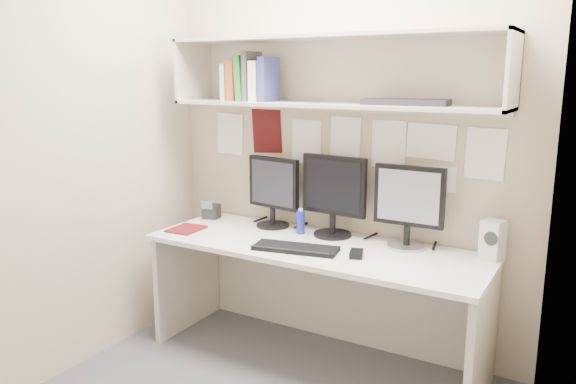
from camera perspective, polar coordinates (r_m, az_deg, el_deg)
The scene contains 18 objects.
wall_back at distance 3.49m, azimuth 5.58°, elevation 5.17°, with size 2.40×0.02×2.60m, color tan.
wall_front at distance 1.89m, azimuth -20.73°, elevation -1.27°, with size 2.40×0.02×2.60m, color tan.
wall_left at distance 3.43m, azimuth -20.60°, elevation 4.36°, with size 0.02×2.00×2.60m, color tan.
wall_right at distance 2.20m, azimuth 23.38°, elevation 0.32°, with size 0.02×2.00×2.60m, color tan.
desk at distance 3.42m, azimuth 2.76°, elevation -11.16°, with size 2.00×0.70×0.73m.
overhead_hutch at distance 3.34m, azimuth 4.70°, elevation 12.12°, with size 2.00×0.38×0.40m.
pinned_papers at distance 3.49m, azimuth 5.52°, elevation 4.35°, with size 1.92×0.01×0.48m, color white, non-canonical shape.
monitor_left at distance 3.62m, azimuth -1.50°, elevation 0.31°, with size 0.39×0.21×0.45m.
monitor_center at distance 3.41m, azimuth 4.67°, elevation -0.10°, with size 0.43×0.23×0.50m.
monitor_right at distance 3.25m, azimuth 12.16°, elevation -1.14°, with size 0.41×0.22×0.47m.
keyboard at distance 3.18m, azimuth 0.79°, elevation -5.74°, with size 0.48×0.17×0.02m, color black.
mouse at distance 3.09m, azimuth 6.96°, elevation -6.24°, with size 0.07×0.11×0.03m, color black.
speaker at distance 3.20m, azimuth 20.07°, elevation -4.58°, with size 0.13×0.14×0.22m.
blue_bottle at distance 3.49m, azimuth 1.30°, elevation -3.04°, with size 0.05×0.05×0.16m.
maroon_notebook at distance 3.64m, azimuth -10.30°, elevation -3.72°, with size 0.18×0.22×0.01m, color #5E1013.
desk_phone at distance 3.90m, azimuth -7.81°, elevation -1.94°, with size 0.12×0.11×0.13m.
book_stack at distance 3.54m, azimuth -3.86°, elevation 11.32°, with size 0.32×0.19×0.30m.
hutch_tray at distance 3.13m, azimuth 11.87°, elevation 8.93°, with size 0.46×0.17×0.03m, color black.
Camera 1 is at (1.44, -2.15, 1.70)m, focal length 35.00 mm.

